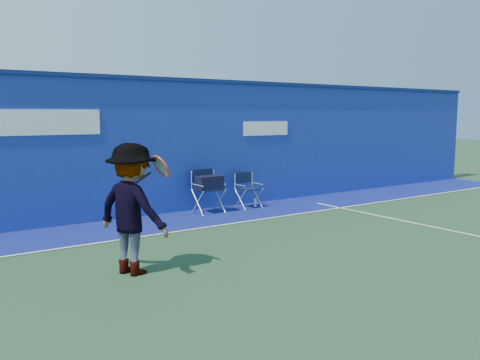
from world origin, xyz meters
TOP-DOWN VIEW (x-y plane):
  - ground at (0.00, 0.00)m, footprint 80.00×80.00m
  - stadium_wall at (-0.00, 5.20)m, footprint 24.00×0.50m
  - out_of_bounds_strip at (0.00, 4.10)m, footprint 24.00×1.80m
  - court_lines at (0.00, 0.60)m, footprint 24.00×12.00m
  - directors_chair_left at (1.58, 4.52)m, footprint 0.59×0.55m
  - directors_chair_right at (2.72, 4.52)m, footprint 0.51×0.46m
  - water_bottle at (2.91, 4.52)m, footprint 0.07×0.07m
  - tennis_player at (-1.61, 1.29)m, footprint 1.11×1.37m

SIDE VIEW (x-z plane):
  - ground at x=0.00m, z-range 0.00..0.00m
  - out_of_bounds_strip at x=0.00m, z-range 0.00..0.01m
  - court_lines at x=0.00m, z-range 0.01..0.01m
  - water_bottle at x=2.91m, z-range 0.00..0.22m
  - directors_chair_right at x=2.72m, z-range -0.16..0.70m
  - directors_chair_left at x=1.58m, z-range -0.07..0.93m
  - tennis_player at x=-1.61m, z-range 0.00..1.86m
  - stadium_wall at x=0.00m, z-range 0.01..3.09m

